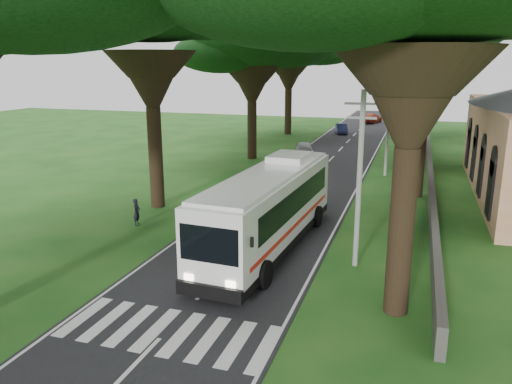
# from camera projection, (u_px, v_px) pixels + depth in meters

# --- Properties ---
(ground) EXTENTS (140.00, 140.00, 0.00)m
(ground) POSITION_uv_depth(u_px,v_px,m) (191.00, 306.00, 19.20)
(ground) COLOR #164814
(ground) RESTS_ON ground
(road) EXTENTS (8.00, 120.00, 0.04)m
(road) POSITION_uv_depth(u_px,v_px,m) (317.00, 174.00, 42.22)
(road) COLOR black
(road) RESTS_ON ground
(crosswalk) EXTENTS (8.00, 3.00, 0.01)m
(crosswalk) POSITION_uv_depth(u_px,v_px,m) (167.00, 332.00, 17.36)
(crosswalk) COLOR silver
(crosswalk) RESTS_ON ground
(property_wall) EXTENTS (0.35, 50.00, 1.20)m
(property_wall) POSITION_uv_depth(u_px,v_px,m) (430.00, 176.00, 38.47)
(property_wall) COLOR #383533
(property_wall) RESTS_ON ground
(pole_near) EXTENTS (1.60, 0.24, 8.00)m
(pole_near) POSITION_uv_depth(u_px,v_px,m) (359.00, 177.00, 22.04)
(pole_near) COLOR gray
(pole_near) RESTS_ON ground
(pole_mid) EXTENTS (1.60, 0.24, 8.00)m
(pole_mid) POSITION_uv_depth(u_px,v_px,m) (388.00, 125.00, 40.46)
(pole_mid) COLOR gray
(pole_mid) RESTS_ON ground
(pole_far) EXTENTS (1.60, 0.24, 8.00)m
(pole_far) POSITION_uv_depth(u_px,v_px,m) (399.00, 106.00, 58.88)
(pole_far) COLOR gray
(pole_far) RESTS_ON ground
(tree_l_midb) EXTENTS (12.50, 12.50, 13.81)m
(tree_l_midb) POSITION_uv_depth(u_px,v_px,m) (252.00, 42.00, 46.32)
(tree_l_midb) COLOR black
(tree_l_midb) RESTS_ON ground
(tree_l_far) EXTENTS (16.02, 16.02, 15.26)m
(tree_l_far) POSITION_uv_depth(u_px,v_px,m) (289.00, 41.00, 62.99)
(tree_l_far) COLOR black
(tree_l_far) RESTS_ON ground
(tree_r_midb) EXTENTS (13.71, 13.71, 15.74)m
(tree_r_midb) POSITION_uv_depth(u_px,v_px,m) (423.00, 25.00, 48.79)
(tree_r_midb) COLOR black
(tree_r_midb) RESTS_ON ground
(tree_r_far) EXTENTS (12.81, 12.81, 14.37)m
(tree_r_far) POSITION_uv_depth(u_px,v_px,m) (430.00, 44.00, 65.36)
(tree_r_far) COLOR black
(tree_r_far) RESTS_ON ground
(coach_bus) EXTENTS (3.73, 13.49, 3.94)m
(coach_bus) POSITION_uv_depth(u_px,v_px,m) (269.00, 208.00, 24.77)
(coach_bus) COLOR white
(coach_bus) RESTS_ON ground
(distant_car_a) EXTENTS (2.69, 4.52, 1.44)m
(distant_car_a) POSITION_uv_depth(u_px,v_px,m) (304.00, 148.00, 50.31)
(distant_car_a) COLOR #99999D
(distant_car_a) RESTS_ON road
(distant_car_b) EXTENTS (2.25, 4.13, 1.29)m
(distant_car_b) POSITION_uv_depth(u_px,v_px,m) (341.00, 129.00, 66.02)
(distant_car_b) COLOR navy
(distant_car_b) RESTS_ON road
(distant_car_c) EXTENTS (3.32, 5.50, 1.49)m
(distant_car_c) POSITION_uv_depth(u_px,v_px,m) (371.00, 118.00, 77.97)
(distant_car_c) COLOR #A02917
(distant_car_c) RESTS_ON road
(pedestrian) EXTENTS (0.45, 0.62, 1.57)m
(pedestrian) POSITION_uv_depth(u_px,v_px,m) (137.00, 212.00, 28.65)
(pedestrian) COLOR black
(pedestrian) RESTS_ON ground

